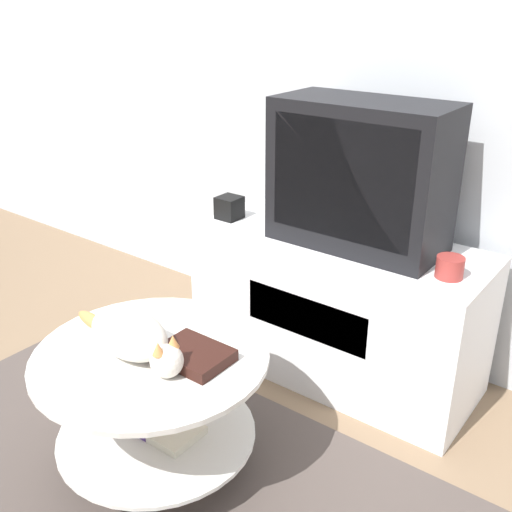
# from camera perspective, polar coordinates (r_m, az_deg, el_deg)

# --- Properties ---
(ground_plane) EXTENTS (12.00, 12.00, 0.00)m
(ground_plane) POSITION_cam_1_polar(r_m,az_deg,el_deg) (2.15, -9.60, -20.67)
(ground_plane) COLOR #7F664C
(wall_back) EXTENTS (8.00, 0.05, 2.60)m
(wall_back) POSITION_cam_1_polar(r_m,az_deg,el_deg) (2.57, 10.27, 19.08)
(wall_back) COLOR silver
(wall_back) RESTS_ON ground_plane
(rug) EXTENTS (2.09, 1.15, 0.02)m
(rug) POSITION_cam_1_polar(r_m,az_deg,el_deg) (2.14, -9.62, -20.47)
(rug) COLOR #4C423D
(rug) RESTS_ON ground_plane
(tv_stand) EXTENTS (1.18, 0.49, 0.60)m
(tv_stand) POSITION_cam_1_polar(r_m,az_deg,el_deg) (2.51, 7.63, -4.84)
(tv_stand) COLOR white
(tv_stand) RESTS_ON ground_plane
(tv) EXTENTS (0.65, 0.32, 0.55)m
(tv) POSITION_cam_1_polar(r_m,az_deg,el_deg) (2.27, 9.93, 7.60)
(tv) COLOR black
(tv) RESTS_ON tv_stand
(speaker) EXTENTS (0.10, 0.10, 0.10)m
(speaker) POSITION_cam_1_polar(r_m,az_deg,el_deg) (2.58, -2.55, 4.63)
(speaker) COLOR black
(speaker) RESTS_ON tv_stand
(mug) EXTENTS (0.10, 0.10, 0.08)m
(mug) POSITION_cam_1_polar(r_m,az_deg,el_deg) (2.14, 17.98, -1.03)
(mug) COLOR #99332D
(mug) RESTS_ON tv_stand
(coffee_table) EXTENTS (0.74, 0.74, 0.45)m
(coffee_table) POSITION_cam_1_polar(r_m,az_deg,el_deg) (2.00, -9.65, -12.85)
(coffee_table) COLOR #B2B2B7
(coffee_table) RESTS_ON rug
(dvd_box) EXTENTS (0.22, 0.16, 0.04)m
(dvd_box) POSITION_cam_1_polar(r_m,az_deg,el_deg) (1.85, -5.93, -9.35)
(dvd_box) COLOR black
(dvd_box) RESTS_ON coffee_table
(cat) EXTENTS (0.52, 0.21, 0.14)m
(cat) POSITION_cam_1_polar(r_m,az_deg,el_deg) (1.88, -11.72, -7.45)
(cat) COLOR silver
(cat) RESTS_ON coffee_table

